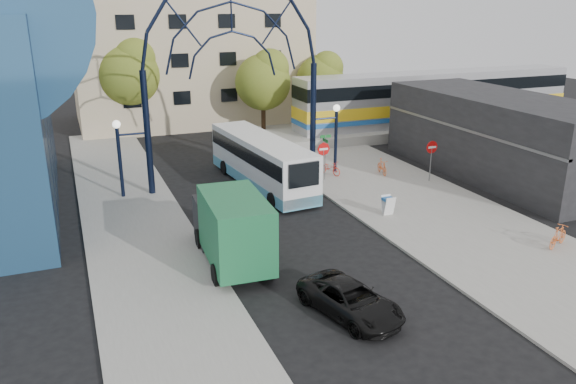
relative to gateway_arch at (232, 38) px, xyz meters
name	(u,v)px	position (x,y,z in m)	size (l,w,h in m)	color
ground	(343,289)	(0.00, -14.00, -8.56)	(120.00, 120.00, 0.00)	black
sidewalk_east	(450,222)	(8.00, -10.00, -8.50)	(8.00, 56.00, 0.12)	gray
plaza_west	(147,253)	(-6.50, -8.00, -8.50)	(5.00, 50.00, 0.12)	gray
gateway_arch	(232,38)	(0.00, 0.00, 0.00)	(13.64, 0.44, 12.10)	black
stop_sign	(323,153)	(4.80, -2.00, -6.56)	(0.80, 0.07, 2.50)	slate
do_not_enter_sign	(432,151)	(11.00, -4.00, -6.58)	(0.76, 0.07, 2.48)	slate
street_name_sign	(325,148)	(5.20, -1.40, -6.43)	(0.70, 0.70, 2.80)	slate
sandwich_board	(388,203)	(5.60, -8.02, -7.81)	(0.55, 0.61, 0.99)	white
commercial_block_east	(499,136)	(16.00, -4.00, -6.06)	(6.00, 16.00, 5.00)	black
apartment_block	(188,42)	(2.00, 20.97, -1.55)	(20.00, 12.10, 14.00)	#C4B288
train_platform	(434,127)	(20.00, 8.00, -8.16)	(32.00, 5.00, 0.80)	gray
train_car	(437,97)	(20.00, 8.00, -5.66)	(25.10, 3.05, 4.20)	#B7B7BC
tree_north_a	(265,79)	(6.12, 11.93, -3.95)	(4.48, 4.48, 7.00)	#382314
tree_north_b	(130,71)	(-3.88, 15.93, -3.29)	(5.12, 5.12, 8.00)	#382314
tree_north_c	(322,77)	(12.12, 13.93, -4.28)	(4.16, 4.16, 6.50)	#382314
city_bus	(261,161)	(1.36, -0.69, -7.04)	(3.26, 10.73, 2.90)	white
green_truck	(231,227)	(-3.26, -10.08, -7.00)	(2.67, 6.29, 3.11)	black
black_suv	(350,300)	(-0.66, -15.77, -7.98)	(1.92, 4.16, 1.16)	black
bike_near_a	(330,168)	(5.95, -0.55, -7.99)	(0.59, 1.69, 0.89)	#EF412F
bike_near_b	(382,167)	(9.08, -1.66, -7.96)	(0.45, 1.59, 0.95)	orange
bike_far_b	(558,236)	(10.48, -14.27, -7.94)	(0.47, 1.65, 0.99)	#D4602A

